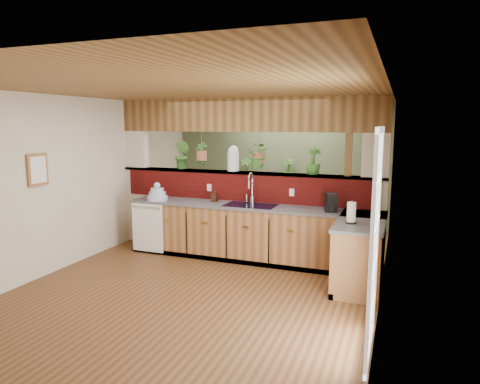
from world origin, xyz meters
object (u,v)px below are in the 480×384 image
at_px(dish_stack, 157,195).
at_px(soap_dispenser, 214,195).
at_px(glass_jar, 233,158).
at_px(shelving_console, 266,203).
at_px(paper_towel, 351,213).
at_px(coffee_maker, 331,203).
at_px(faucet, 251,187).

bearing_deg(dish_stack, soap_dispenser, 12.83).
height_order(glass_jar, shelving_console, glass_jar).
xyz_separation_m(paper_towel, glass_jar, (-2.08, 1.08, 0.57)).
relative_size(soap_dispenser, coffee_maker, 0.77).
relative_size(paper_towel, glass_jar, 0.69).
bearing_deg(dish_stack, faucet, 10.00).
bearing_deg(glass_jar, dish_stack, -157.03).
height_order(dish_stack, shelving_console, dish_stack).
height_order(paper_towel, glass_jar, glass_jar).
height_order(faucet, shelving_console, faucet).
relative_size(coffee_maker, paper_towel, 0.93).
distance_m(coffee_maker, glass_jar, 1.85).
relative_size(faucet, dish_stack, 1.47).
relative_size(dish_stack, coffee_maker, 1.27).
xyz_separation_m(dish_stack, shelving_console, (1.18, 2.40, -0.50)).
bearing_deg(soap_dispenser, dish_stack, -167.17).
height_order(soap_dispenser, coffee_maker, coffee_maker).
xyz_separation_m(coffee_maker, shelving_console, (-1.72, 2.31, -0.53)).
bearing_deg(soap_dispenser, coffee_maker, -3.64).
relative_size(faucet, soap_dispenser, 2.41).
bearing_deg(coffee_maker, soap_dispenser, 152.61).
distance_m(faucet, shelving_console, 2.27).
height_order(faucet, dish_stack, faucet).
bearing_deg(glass_jar, faucet, -29.28).
bearing_deg(paper_towel, soap_dispenser, 160.95).
height_order(faucet, coffee_maker, faucet).
bearing_deg(coffee_maker, glass_jar, 142.87).
relative_size(dish_stack, shelving_console, 0.23).
relative_size(coffee_maker, shelving_console, 0.18).
bearing_deg(shelving_console, faucet, -84.36).
bearing_deg(faucet, paper_towel, -26.97).
bearing_deg(paper_towel, glass_jar, 152.58).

